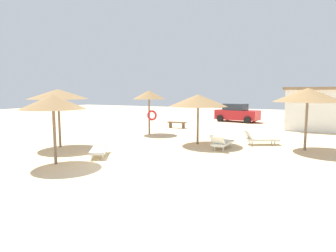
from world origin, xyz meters
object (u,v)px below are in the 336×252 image
object	(u,v)px
parasol_1	(308,95)
parasol_4	(58,94)
parasol_3	(53,102)
lounger_1	(260,139)
bench_0	(177,124)
parked_car	(237,113)
lounger_2	(222,143)
beach_cabana	(314,108)
parasol_2	(198,101)
parasol_6	(149,96)
lounger_3	(99,148)

from	to	relation	value
parasol_1	parasol_4	size ratio (longest dim) A/B	1.07
parasol_3	lounger_1	distance (m)	10.43
parasol_4	lounger_1	world-z (taller)	parasol_4
bench_0	parked_car	size ratio (longest dim) A/B	0.36
bench_0	lounger_2	bearing A→B (deg)	-49.15
beach_cabana	parasol_3	bearing A→B (deg)	-118.48
bench_0	beach_cabana	xyz separation A→B (m)	(9.55, 4.06, 1.26)
parasol_1	beach_cabana	bearing A→B (deg)	88.05
lounger_1	bench_0	xyz separation A→B (m)	(-7.03, 4.36, 0.02)
parasol_2	bench_0	distance (m)	7.31
parasol_3	lounger_2	world-z (taller)	parasol_3
parasol_6	parasol_3	bearing A→B (deg)	-83.82
lounger_3	beach_cabana	xyz separation A→B (m)	(8.39, 14.44, 1.29)
parasol_2	lounger_3	size ratio (longest dim) A/B	1.64
lounger_1	bench_0	bearing A→B (deg)	148.22
parasol_2	parasol_4	distance (m)	7.21
lounger_3	lounger_2	bearing A→B (deg)	41.53
parasol_2	parked_car	distance (m)	12.88
parasol_4	parasol_1	bearing A→B (deg)	23.48
parasol_6	bench_0	distance (m)	4.35
lounger_2	parked_car	xyz separation A→B (m)	(-2.59, 13.43, 0.50)
parasol_1	lounger_2	size ratio (longest dim) A/B	1.69
parasol_1	parasol_6	xyz separation A→B (m)	(-9.53, 1.21, -0.08)
parasol_3	lounger_1	size ratio (longest dim) A/B	1.40
parked_car	bench_0	bearing A→B (deg)	-113.25
lounger_1	parked_car	distance (m)	12.04
parasol_1	parasol_6	size ratio (longest dim) A/B	1.09
parasol_6	bench_0	size ratio (longest dim) A/B	1.92
lounger_2	bench_0	bearing A→B (deg)	130.85
parasol_1	beach_cabana	size ratio (longest dim) A/B	0.72
parasol_4	parked_car	size ratio (longest dim) A/B	0.71
parasol_4	lounger_2	xyz separation A→B (m)	(7.54, 3.33, -2.37)
parasol_1	parasol_6	world-z (taller)	parasol_1
lounger_2	beach_cabana	bearing A→B (deg)	69.35
parasol_1	lounger_2	world-z (taller)	parasol_1
parasol_2	parasol_4	world-z (taller)	parasol_4
parasol_1	parasol_4	distance (m)	12.21
parasol_3	parasol_4	size ratio (longest dim) A/B	0.91
parasol_6	bench_0	xyz separation A→B (m)	(0.28, 3.72, -2.24)
bench_0	beach_cabana	distance (m)	10.46
lounger_1	bench_0	size ratio (longest dim) A/B	1.27
lounger_3	beach_cabana	size ratio (longest dim) A/B	0.44
parasol_1	parked_car	distance (m)	13.57
lounger_2	bench_0	size ratio (longest dim) A/B	1.24
parasol_6	beach_cabana	bearing A→B (deg)	38.36
parasol_1	parasol_2	xyz separation A→B (m)	(-5.23, -0.84, -0.31)
bench_0	parasol_3	bearing A→B (deg)	-86.97
lounger_1	beach_cabana	distance (m)	8.88
lounger_1	parasol_6	bearing A→B (deg)	175.03
parked_car	lounger_2	bearing A→B (deg)	-79.09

